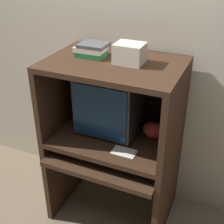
{
  "coord_description": "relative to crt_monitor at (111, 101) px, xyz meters",
  "views": [
    {
      "loc": [
        0.75,
        -1.44,
        1.99
      ],
      "look_at": [
        -0.02,
        0.32,
        0.93
      ],
      "focal_mm": 50.0,
      "sensor_mm": 36.0,
      "label": 1
    }
  ],
  "objects": [
    {
      "name": "desk_base",
      "position": [
        0.06,
        -0.12,
        -0.57
      ],
      "size": [
        0.9,
        0.69,
        0.63
      ],
      "color": "#382316",
      "rests_on": "ground_plane"
    },
    {
      "name": "paper_card",
      "position": [
        0.2,
        -0.25,
        -0.22
      ],
      "size": [
        0.16,
        0.11,
        0.0
      ],
      "color": "white",
      "rests_on": "desk_monitor_shelf"
    },
    {
      "name": "mouse",
      "position": [
        0.25,
        -0.19,
        -0.33
      ],
      "size": [
        0.06,
        0.04,
        0.03
      ],
      "color": "black",
      "rests_on": "desk_base"
    },
    {
      "name": "hutch_upper",
      "position": [
        0.06,
        -0.04,
        0.15
      ],
      "size": [
        0.9,
        0.63,
        0.56
      ],
      "color": "#382316",
      "rests_on": "desk_monitor_shelf"
    },
    {
      "name": "storage_box",
      "position": [
        0.15,
        -0.06,
        0.4
      ],
      "size": [
        0.18,
        0.15,
        0.13
      ],
      "color": "beige",
      "rests_on": "hutch_upper"
    },
    {
      "name": "crt_monitor",
      "position": [
        0.0,
        0.0,
        0.0
      ],
      "size": [
        0.42,
        0.41,
        0.44
      ],
      "color": "#333338",
      "rests_on": "desk_monitor_shelf"
    },
    {
      "name": "desk_monitor_shelf",
      "position": [
        0.06,
        -0.08,
        -0.25
      ],
      "size": [
        0.9,
        0.63,
        0.11
      ],
      "color": "#382316",
      "rests_on": "desk_base"
    },
    {
      "name": "book_stack",
      "position": [
        -0.12,
        -0.04,
        0.38
      ],
      "size": [
        0.21,
        0.16,
        0.09
      ],
      "color": "#236638",
      "rests_on": "hutch_upper"
    },
    {
      "name": "keyboard",
      "position": [
        -0.02,
        -0.2,
        -0.33
      ],
      "size": [
        0.43,
        0.15,
        0.03
      ],
      "color": "black",
      "rests_on": "desk_base"
    },
    {
      "name": "wall_back",
      "position": [
        0.06,
        0.3,
        0.33
      ],
      "size": [
        6.0,
        0.06,
        2.6
      ],
      "color": "beige",
      "rests_on": "ground_plane"
    },
    {
      "name": "snack_bag",
      "position": [
        0.33,
        0.0,
        -0.16
      ],
      "size": [
        0.15,
        0.11,
        0.13
      ],
      "color": "#BC382D",
      "rests_on": "desk_monitor_shelf"
    }
  ]
}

